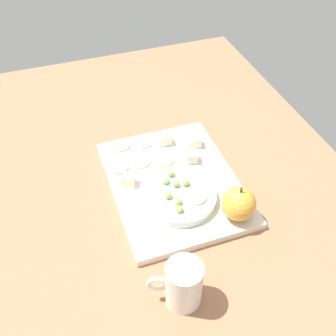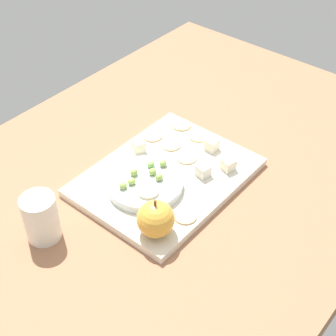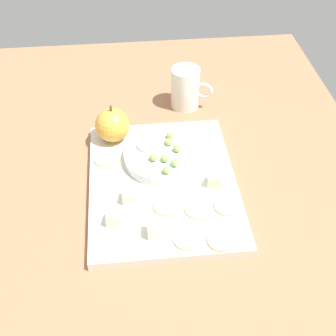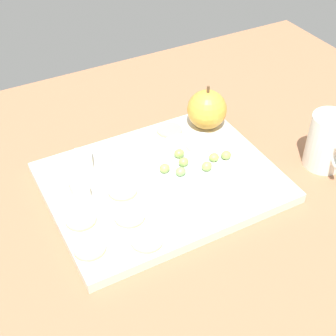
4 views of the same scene
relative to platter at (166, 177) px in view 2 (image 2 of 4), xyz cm
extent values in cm
cube|color=#9C6849|center=(2.24, 0.77, -3.16)|extent=(124.70, 86.83, 4.56)
cube|color=silver|center=(0.00, 0.00, 0.00)|extent=(36.37, 28.02, 1.76)
cylinder|color=silver|center=(-5.98, 0.86, 1.85)|extent=(15.95, 15.95, 1.94)
sphere|color=gold|center=(-13.96, -9.11, 4.48)|extent=(7.21, 7.21, 7.21)
cylinder|color=brown|center=(-13.96, -9.11, 8.69)|extent=(0.50, 0.50, 1.20)
cube|color=#F9EAC8|center=(13.05, -2.53, 2.19)|extent=(2.73, 2.73, 2.62)
cube|color=#F6F2C6|center=(2.37, 9.87, 2.19)|extent=(3.49, 3.49, 2.62)
cube|color=#EEE5CD|center=(4.74, -6.30, 2.19)|extent=(3.10, 3.10, 2.62)
cube|color=#F3E8C8|center=(9.79, -9.26, 2.19)|extent=(3.22, 3.22, 2.62)
cylinder|color=#DBB384|center=(6.92, -0.09, 1.08)|extent=(4.64, 4.64, 0.40)
cylinder|color=#E3B789|center=(8.08, 10.88, 1.08)|extent=(4.64, 4.64, 0.40)
cylinder|color=#D5B482|center=(-7.20, -10.89, 1.08)|extent=(4.64, 4.64, 0.40)
cylinder|color=#DAC289|center=(8.28, 5.48, 1.08)|extent=(4.64, 4.64, 0.40)
cylinder|color=#E4C582|center=(15.69, 8.34, 1.08)|extent=(4.64, 4.64, 0.40)
cylinder|color=#DFC484|center=(14.86, 2.65, 1.08)|extent=(4.64, 4.64, 0.40)
ellipsoid|color=#91B653|center=(-10.50, 2.56, 3.51)|extent=(1.68, 1.51, 1.39)
ellipsoid|color=#88C361|center=(-1.96, 2.58, 3.51)|extent=(1.68, 1.51, 1.39)
ellipsoid|color=#96C058|center=(-6.18, 3.54, 3.60)|extent=(1.68, 1.51, 1.56)
ellipsoid|color=#96BD59|center=(-0.09, 0.32, 3.55)|extent=(1.68, 1.51, 1.46)
ellipsoid|color=#96BF56|center=(-3.51, 0.74, 3.54)|extent=(1.68, 1.51, 1.44)
ellipsoid|color=#9AC253|center=(-8.45, 2.07, 3.50)|extent=(1.68, 1.51, 1.37)
ellipsoid|color=#91B752|center=(-3.93, -1.41, 3.55)|extent=(1.68, 1.51, 1.47)
cylinder|color=beige|center=(-8.19, -2.14, 3.12)|extent=(4.43, 4.43, 0.60)
cylinder|color=white|center=(-27.08, 7.89, 3.98)|extent=(6.59, 6.59, 9.71)
torus|color=white|center=(-25.53, 12.11, 3.98)|extent=(2.13, 4.03, 4.00)
camera|label=1|loc=(-60.92, 22.62, 67.62)|focal=43.55mm
camera|label=2|loc=(-61.99, -52.02, 73.29)|focal=54.24mm
camera|label=3|loc=(64.58, -5.76, 63.48)|focal=50.16mm
camera|label=4|loc=(26.69, 51.90, 52.87)|focal=51.56mm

